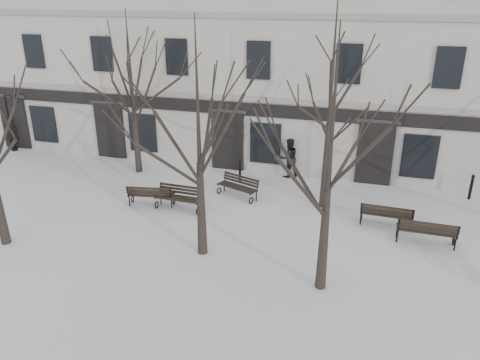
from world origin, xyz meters
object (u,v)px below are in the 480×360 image
at_px(bench_4, 386,214).
at_px(bench_1, 151,194).
at_px(bench_3, 238,186).
at_px(tree_2, 332,134).
at_px(bench_0, 179,197).
at_px(tree_1, 198,114).
at_px(bench_2, 427,231).
at_px(lamp_post, 12,118).

bearing_deg(bench_4, bench_1, 7.54).
xyz_separation_m(bench_1, bench_3, (3.21, 1.90, -0.01)).
xyz_separation_m(tree_2, bench_0, (-6.23, 3.90, -4.27)).
bearing_deg(tree_1, bench_0, 125.13).
xyz_separation_m(bench_2, bench_4, (-1.34, 1.02, -0.02)).
relative_size(tree_2, bench_1, 3.90).
distance_m(bench_2, bench_4, 1.69).
bearing_deg(bench_4, lamp_post, -7.90).
xyz_separation_m(tree_2, bench_2, (3.23, 3.57, -4.25)).
distance_m(bench_3, bench_4, 6.24).
xyz_separation_m(tree_2, bench_3, (-4.25, 5.71, -4.29)).
height_order(bench_0, bench_3, bench_0).
distance_m(bench_2, bench_3, 7.78).
bearing_deg(bench_0, lamp_post, 161.27).
distance_m(bench_0, bench_1, 1.24).
distance_m(tree_1, tree_2, 4.21).
bearing_deg(bench_2, tree_2, 49.36).
xyz_separation_m(bench_0, bench_2, (9.46, -0.33, 0.02)).
bearing_deg(bench_3, tree_2, -32.45).
relative_size(tree_2, bench_2, 3.78).
bearing_deg(tree_1, tree_2, -12.26).
xyz_separation_m(tree_1, bench_1, (-3.35, 2.92, -4.34)).
bearing_deg(bench_3, tree_1, -67.49).
bearing_deg(lamp_post, bench_4, -10.73).
height_order(bench_3, lamp_post, lamp_post).
distance_m(bench_0, bench_3, 2.68).
distance_m(tree_1, bench_0, 5.67).
distance_m(tree_2, bench_0, 8.50).
bearing_deg(bench_2, bench_1, 0.19).
height_order(bench_1, lamp_post, lamp_post).
xyz_separation_m(tree_2, lamp_post, (-17.86, 8.33, -2.92)).
bearing_deg(tree_1, bench_3, 91.62).
relative_size(bench_2, bench_3, 1.05).
bearing_deg(bench_1, tree_2, 143.45).
xyz_separation_m(tree_1, bench_2, (7.35, 2.67, -4.30)).
relative_size(tree_1, lamp_post, 2.39).
distance_m(bench_1, bench_4, 9.38).
bearing_deg(lamp_post, tree_2, -25.00).
height_order(bench_3, bench_4, bench_4).
distance_m(bench_1, lamp_post, 11.41).
xyz_separation_m(bench_2, lamp_post, (-21.09, 4.76, 1.33)).
distance_m(bench_3, lamp_post, 13.92).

